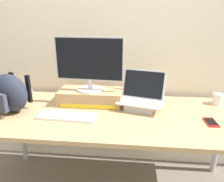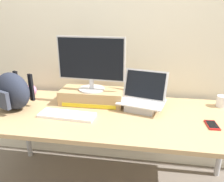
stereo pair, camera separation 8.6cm
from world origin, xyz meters
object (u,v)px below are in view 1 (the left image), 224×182
Objects in this scene: messenger_backpack at (9,93)px; plush_toy at (27,92)px; desktop_monitor at (89,63)px; open_laptop at (141,101)px; external_keyboard at (67,116)px; toner_box_yellow at (90,97)px; coffee_mug at (218,99)px; cell_phone at (211,122)px.

plush_toy is (-0.01, 0.28, -0.09)m from messenger_backpack.
desktop_monitor is 0.51m from open_laptop.
plush_toy reaches higher than external_keyboard.
toner_box_yellow is at bearing 42.27° from messenger_backpack.
desktop_monitor is 0.45m from external_keyboard.
open_laptop is 0.59m from external_keyboard.
coffee_mug is (1.06, 0.09, -0.01)m from toner_box_yellow.
cell_phone is (0.48, -0.21, -0.06)m from open_laptop.
cell_phone is at bearing -12.02° from desktop_monitor.
messenger_backpack reaches higher than plush_toy.
plush_toy is at bearing 173.41° from toner_box_yellow.
messenger_backpack is at bearing -159.70° from toner_box_yellow.
plush_toy is (-1.49, 0.33, 0.05)m from cell_phone.
external_keyboard is 1.23m from coffee_mug.
coffee_mug is (0.64, 0.15, -0.02)m from open_laptop.
messenger_backpack is 3.55× the size of plush_toy.
open_laptop is 0.93× the size of external_keyboard.
toner_box_yellow is 3.81× the size of cell_phone.
external_keyboard is at bearing -36.58° from plush_toy.
external_keyboard is 0.59m from plush_toy.
toner_box_yellow is 1.22× the size of external_keyboard.
external_keyboard is 3.47× the size of coffee_mug.
external_keyboard reaches higher than cell_phone.
messenger_backpack is (-1.00, -0.16, 0.08)m from open_laptop.
coffee_mug is at bearing 9.13° from desktop_monitor.
desktop_monitor reaches higher than coffee_mug.
desktop_monitor is 1.31× the size of external_keyboard.
coffee_mug is 0.39m from cell_phone.
external_keyboard is (-0.12, -0.28, -0.05)m from toner_box_yellow.
toner_box_yellow is 0.42m from open_laptop.
plush_toy is (-0.47, 0.35, 0.04)m from external_keyboard.
toner_box_yellow is 1.06m from coffee_mug.
messenger_backpack reaches higher than cell_phone.
coffee_mug is at bearing 0.72° from plush_toy.
plush_toy is at bearing -172.85° from open_laptop.
toner_box_yellow is 0.94m from cell_phone.
desktop_monitor reaches higher than toner_box_yellow.
coffee_mug is at bearing 27.03° from open_laptop.
coffee_mug is at bearing 21.22° from external_keyboard.
open_laptop is 3.24× the size of coffee_mug.
messenger_backpack is at bearing -155.53° from desktop_monitor.
toner_box_yellow is at bearing -6.59° from plush_toy.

